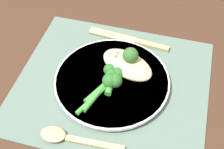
# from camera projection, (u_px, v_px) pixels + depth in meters

# --- Properties ---
(ground_plane) EXTENTS (3.00, 3.00, 0.00)m
(ground_plane) POSITION_uv_depth(u_px,v_px,m) (112.00, 85.00, 0.66)
(ground_plane) COLOR #422819
(placemat) EXTENTS (0.40, 0.36, 0.00)m
(placemat) POSITION_uv_depth(u_px,v_px,m) (112.00, 84.00, 0.66)
(placemat) COLOR slate
(placemat) RESTS_ON ground_plane
(plate) EXTENTS (0.24, 0.24, 0.01)m
(plate) POSITION_uv_depth(u_px,v_px,m) (112.00, 81.00, 0.65)
(plate) COLOR white
(plate) RESTS_ON placemat
(chicken_fillet) EXTENTS (0.14, 0.11, 0.03)m
(chicken_fillet) POSITION_uv_depth(u_px,v_px,m) (127.00, 65.00, 0.66)
(chicken_fillet) COLOR #DBBC89
(chicken_fillet) RESTS_ON plate
(pesto_dollop_primary) EXTENTS (0.03, 0.03, 0.03)m
(pesto_dollop_primary) POSITION_uv_depth(u_px,v_px,m) (130.00, 55.00, 0.64)
(pesto_dollop_primary) COLOR #336628
(pesto_dollop_primary) RESTS_ON chicken_fillet
(broccoli_stalk_left) EXTENTS (0.04, 0.11, 0.03)m
(broccoli_stalk_left) POSITION_uv_depth(u_px,v_px,m) (115.00, 63.00, 0.66)
(broccoli_stalk_left) COLOR green
(broccoli_stalk_left) RESTS_ON plate
(broccoli_stalk_right) EXTENTS (0.08, 0.12, 0.03)m
(broccoli_stalk_right) POSITION_uv_depth(u_px,v_px,m) (118.00, 73.00, 0.65)
(broccoli_stalk_right) COLOR green
(broccoli_stalk_right) RESTS_ON plate
(broccoli_stalk_front) EXTENTS (0.06, 0.12, 0.03)m
(broccoli_stalk_front) POSITION_uv_depth(u_px,v_px,m) (110.00, 76.00, 0.64)
(broccoli_stalk_front) COLOR green
(broccoli_stalk_front) RESTS_ON plate
(broccoli_stalk_rear) EXTENTS (0.07, 0.11, 0.03)m
(broccoli_stalk_rear) POSITION_uv_depth(u_px,v_px,m) (109.00, 83.00, 0.63)
(broccoli_stalk_rear) COLOR green
(broccoli_stalk_rear) RESTS_ON plate
(knife) EXTENTS (0.20, 0.03, 0.01)m
(knife) POSITION_uv_depth(u_px,v_px,m) (130.00, 40.00, 0.74)
(knife) COLOR tan
(knife) RESTS_ON placemat
(spoon) EXTENTS (0.16, 0.04, 0.01)m
(spoon) POSITION_uv_depth(u_px,v_px,m) (62.00, 136.00, 0.57)
(spoon) COLOR tan
(spoon) RESTS_ON placemat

